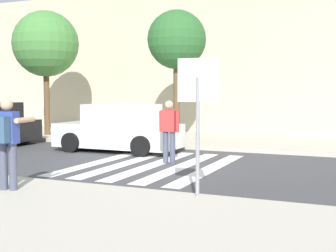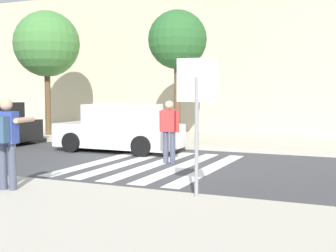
# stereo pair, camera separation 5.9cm
# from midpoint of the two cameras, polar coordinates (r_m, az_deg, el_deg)

# --- Properties ---
(ground_plane) EXTENTS (120.00, 120.00, 0.00)m
(ground_plane) POSITION_cam_midpoint_polar(r_m,az_deg,el_deg) (12.50, -2.30, -4.88)
(ground_plane) COLOR #424244
(sidewalk_far) EXTENTS (60.00, 4.80, 0.14)m
(sidewalk_far) POSITION_cam_midpoint_polar(r_m,az_deg,el_deg) (18.03, 6.03, -1.80)
(sidewalk_far) COLOR beige
(sidewalk_far) RESTS_ON ground
(building_facade_far) EXTENTS (56.00, 4.00, 6.60)m
(building_facade_far) POSITION_cam_midpoint_polar(r_m,az_deg,el_deg) (22.20, 9.54, 7.67)
(building_facade_far) COLOR beige
(building_facade_far) RESTS_ON ground
(crosswalk_stripe_0) EXTENTS (0.44, 5.20, 0.01)m
(crosswalk_stripe_0) POSITION_cam_midpoint_polar(r_m,az_deg,el_deg) (13.43, -8.10, -4.25)
(crosswalk_stripe_0) COLOR silver
(crosswalk_stripe_0) RESTS_ON ground
(crosswalk_stripe_1) EXTENTS (0.44, 5.20, 0.01)m
(crosswalk_stripe_1) POSITION_cam_midpoint_polar(r_m,az_deg,el_deg) (13.03, -5.09, -4.49)
(crosswalk_stripe_1) COLOR silver
(crosswalk_stripe_1) RESTS_ON ground
(crosswalk_stripe_2) EXTENTS (0.44, 5.20, 0.01)m
(crosswalk_stripe_2) POSITION_cam_midpoint_polar(r_m,az_deg,el_deg) (12.67, -1.91, -4.73)
(crosswalk_stripe_2) COLOR silver
(crosswalk_stripe_2) RESTS_ON ground
(crosswalk_stripe_3) EXTENTS (0.44, 5.20, 0.01)m
(crosswalk_stripe_3) POSITION_cam_midpoint_polar(r_m,az_deg,el_deg) (12.36, 1.46, -4.97)
(crosswalk_stripe_3) COLOR silver
(crosswalk_stripe_3) RESTS_ON ground
(crosswalk_stripe_4) EXTENTS (0.44, 5.20, 0.01)m
(crosswalk_stripe_4) POSITION_cam_midpoint_polar(r_m,az_deg,el_deg) (12.08, 4.99, -5.20)
(crosswalk_stripe_4) COLOR silver
(crosswalk_stripe_4) RESTS_ON ground
(stop_sign) EXTENTS (0.76, 0.08, 2.43)m
(stop_sign) POSITION_cam_midpoint_polar(r_m,az_deg,el_deg) (8.18, 3.49, 3.63)
(stop_sign) COLOR gray
(stop_sign) RESTS_ON sidewalk_near
(photographer_with_backpack) EXTENTS (0.65, 0.89, 1.72)m
(photographer_with_backpack) POSITION_cam_midpoint_polar(r_m,az_deg,el_deg) (9.23, -19.25, -1.13)
(photographer_with_backpack) COLOR #474C60
(photographer_with_backpack) RESTS_ON sidewalk_near
(pedestrian_crossing) EXTENTS (0.58, 0.24, 1.72)m
(pedestrian_crossing) POSITION_cam_midpoint_polar(r_m,az_deg,el_deg) (12.80, 0.00, -0.26)
(pedestrian_crossing) COLOR #474C60
(pedestrian_crossing) RESTS_ON ground
(parked_car_white) EXTENTS (4.10, 1.92, 1.55)m
(parked_car_white) POSITION_cam_midpoint_polar(r_m,az_deg,el_deg) (15.46, -6.07, -0.40)
(parked_car_white) COLOR white
(parked_car_white) RESTS_ON ground
(street_tree_west) EXTENTS (2.72, 2.72, 5.14)m
(street_tree_west) POSITION_cam_midpoint_polar(r_m,az_deg,el_deg) (20.29, -14.77, 9.61)
(street_tree_west) COLOR brown
(street_tree_west) RESTS_ON sidewalk_far
(street_tree_center) EXTENTS (2.13, 2.13, 4.76)m
(street_tree_center) POSITION_cam_midpoint_polar(r_m,az_deg,el_deg) (17.17, 0.97, 10.36)
(street_tree_center) COLOR brown
(street_tree_center) RESTS_ON sidewalk_far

